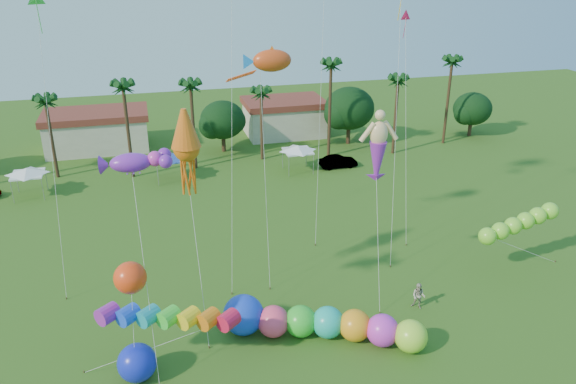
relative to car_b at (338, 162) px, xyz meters
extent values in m
cylinder|color=#3A2819|center=(-30.82, 5.04, 3.54)|extent=(0.36, 0.36, 8.50)
cylinder|color=#3A2819|center=(-22.82, 3.04, 4.29)|extent=(0.36, 0.36, 10.00)
cylinder|color=#3A2819|center=(-15.82, 4.04, 4.04)|extent=(0.36, 0.36, 9.50)
cylinder|color=#3A2819|center=(-7.82, 5.04, 3.29)|extent=(0.36, 0.36, 8.00)
cylinder|color=#3A2819|center=(0.18, 4.04, 4.79)|extent=(0.36, 0.36, 11.00)
cylinder|color=#3A2819|center=(8.18, 3.04, 3.79)|extent=(0.36, 0.36, 9.00)
cylinder|color=#3A2819|center=(16.18, 5.04, 4.54)|extent=(0.36, 0.36, 10.50)
sphere|color=#113814|center=(-11.82, 9.04, 3.32)|extent=(5.46, 5.46, 5.46)
sphere|color=#113814|center=(4.18, 8.04, 3.94)|extent=(6.30, 6.30, 6.30)
sphere|color=#113814|center=(21.18, 7.04, 3.01)|extent=(5.04, 5.04, 5.04)
cube|color=beige|center=(-26.82, 14.04, 1.29)|extent=(12.00, 7.00, 4.00)
cube|color=beige|center=(-2.82, 14.04, 1.29)|extent=(10.00, 7.00, 4.00)
pyramid|color=white|center=(-32.82, 0.04, 2.04)|extent=(3.00, 3.00, 0.60)
pyramid|color=blue|center=(-18.82, 1.04, 2.04)|extent=(3.00, 3.00, 0.60)
pyramid|color=white|center=(-4.82, 0.04, 2.04)|extent=(3.00, 3.00, 0.60)
imported|color=#4C4C54|center=(0.00, 0.00, 0.00)|extent=(4.31, 1.57, 1.41)
imported|color=#ADA490|center=(-3.97, -27.65, 0.24)|extent=(1.16, 1.16, 1.90)
sphere|color=#FF436E|center=(-14.33, -28.02, 0.33)|extent=(2.06, 2.06, 2.06)
sphere|color=green|center=(-12.64, -28.44, 0.33)|extent=(2.06, 2.06, 2.06)
sphere|color=#1AB7A8|center=(-11.00, -28.99, 0.33)|extent=(2.06, 2.06, 2.06)
sphere|color=orange|center=(-9.45, -29.74, 0.33)|extent=(2.06, 2.06, 2.06)
sphere|color=#DB33D7|center=(-7.97, -30.65, 0.33)|extent=(2.06, 2.06, 2.06)
sphere|color=#A7EA34|center=(-6.53, -31.63, 0.33)|extent=(2.06, 2.06, 2.06)
sphere|color=blue|center=(-16.12, -27.23, 0.61)|extent=(3.48, 3.48, 2.64)
sphere|color=#1726D1|center=(-22.80, -29.95, 0.42)|extent=(2.24, 2.24, 2.24)
cylinder|color=#DB1842|center=(-19.43, -30.28, 2.60)|extent=(7.23, 4.76, 1.05)
cylinder|color=silver|center=(-21.71, -29.46, 0.95)|extent=(8.43, 1.65, 3.32)
cylinder|color=brown|center=(-25.92, -28.65, -0.63)|extent=(0.08, 0.08, 0.16)
ellipsoid|color=#7DDB30|center=(2.83, -24.86, 2.56)|extent=(7.08, 4.12, 1.56)
cylinder|color=silver|center=(6.17, -24.81, 0.93)|extent=(6.70, 0.12, 3.29)
cylinder|color=brown|center=(9.52, -24.76, -0.63)|extent=(0.08, 0.08, 0.16)
sphere|color=#FF3E14|center=(-22.64, -29.05, 5.50)|extent=(2.20, 2.20, 1.81)
cylinder|color=silver|center=(-22.81, -29.79, 2.40)|extent=(0.37, 1.50, 6.21)
cylinder|color=brown|center=(-22.98, -30.52, -0.63)|extent=(0.08, 0.08, 0.16)
cylinder|color=silver|center=(-6.36, -25.67, 4.46)|extent=(0.89, 4.01, 10.34)
cylinder|color=brown|center=(-6.79, -27.66, -0.63)|extent=(0.08, 0.08, 0.16)
ellipsoid|color=#D64417|center=(-12.03, -18.61, 15.10)|extent=(4.35, 2.54, 1.72)
cylinder|color=silver|center=(-12.69, -20.70, 7.20)|extent=(1.34, 4.20, 15.82)
cylinder|color=brown|center=(-13.34, -22.78, -0.63)|extent=(0.08, 0.08, 0.16)
cylinder|color=silver|center=(-15.24, -20.21, 12.44)|extent=(1.86, 5.04, 26.30)
cylinder|color=brown|center=(-16.15, -22.72, -0.63)|extent=(0.08, 0.08, 0.16)
cone|color=orange|center=(-18.69, -23.72, 10.91)|extent=(2.02, 2.02, 5.24)
cylinder|color=silver|center=(-18.61, -26.02, 5.10)|extent=(0.19, 4.61, 11.62)
cylinder|color=brown|center=(-18.52, -28.31, -0.63)|extent=(0.08, 0.08, 0.16)
ellipsoid|color=purple|center=(-21.95, -27.32, 11.57)|extent=(4.24, 2.95, 1.50)
cylinder|color=silver|center=(-21.81, -29.12, 5.43)|extent=(0.29, 3.62, 12.28)
cone|color=#D51747|center=(-0.06, -14.36, 17.34)|extent=(1.07, 0.37, 1.05)
cylinder|color=silver|center=(-0.40, -16.77, 8.32)|extent=(0.70, 4.84, 18.06)
cylinder|color=brown|center=(-0.73, -19.17, -0.63)|extent=(0.08, 0.08, 0.16)
cylinder|color=silver|center=(-2.95, -20.10, 9.46)|extent=(1.13, 4.04, 20.34)
cylinder|color=brown|center=(-3.50, -22.10, -0.63)|extent=(0.08, 0.08, 0.16)
cylinder|color=silver|center=(-27.25, -18.57, 9.30)|extent=(0.80, 3.57, 20.01)
cylinder|color=brown|center=(-27.64, -20.34, -0.63)|extent=(0.08, 0.08, 0.16)
cylinder|color=silver|center=(-7.32, -15.34, 14.39)|extent=(1.69, 3.87, 30.19)
cylinder|color=brown|center=(-8.15, -17.26, -0.63)|extent=(0.08, 0.08, 0.16)
camera|label=1|loc=(-21.00, -56.94, 21.95)|focal=35.00mm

